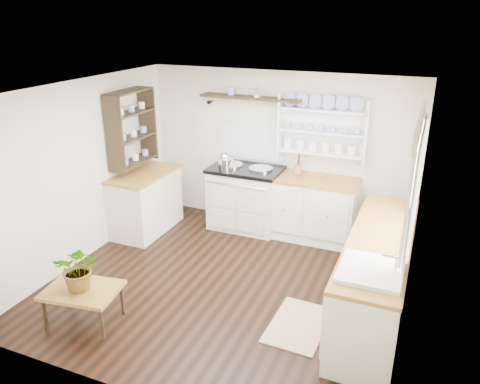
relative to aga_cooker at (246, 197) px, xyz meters
name	(u,v)px	position (x,y,z in m)	size (l,w,h in m)	color
floor	(227,283)	(0.39, -1.57, -0.48)	(4.00, 3.80, 0.01)	black
wall_back	(279,151)	(0.39, 0.33, 0.67)	(4.00, 0.02, 2.30)	beige
wall_right	(414,224)	(2.39, -1.57, 0.67)	(0.02, 3.80, 2.30)	beige
wall_left	(82,172)	(-1.61, -1.57, 0.67)	(0.02, 3.80, 2.30)	beige
ceiling	(224,91)	(0.39, -1.57, 1.82)	(4.00, 3.80, 0.01)	white
window	(416,178)	(2.34, -1.42, 1.09)	(0.08, 1.55, 1.22)	white
aga_cooker	(246,197)	(0.00, 0.00, 0.00)	(1.05, 0.73, 0.97)	beige
back_cabinets	(311,207)	(0.99, 0.03, -0.02)	(1.27, 0.63, 0.90)	beige
right_cabinets	(376,274)	(2.09, -1.47, -0.02)	(0.62, 2.43, 0.90)	beige
belfast_sink	(369,282)	(2.09, -2.22, 0.32)	(0.55, 0.60, 0.45)	white
left_cabinets	(146,201)	(-1.31, -0.67, -0.02)	(0.62, 1.13, 0.90)	beige
plate_rack	(324,128)	(1.04, 0.29, 1.08)	(1.20, 0.22, 0.90)	white
high_shelf	(251,98)	(-0.01, 0.21, 1.43)	(1.50, 0.29, 0.16)	black
left_shelving	(132,127)	(-1.45, -0.67, 1.07)	(0.28, 0.80, 1.05)	black
kettle	(225,161)	(-0.28, -0.12, 0.57)	(0.19, 0.19, 0.23)	silver
utensil_crock	(298,169)	(0.75, 0.11, 0.50)	(0.11, 0.11, 0.13)	#9D6039
center_table	(83,292)	(-0.68, -2.82, -0.12)	(0.81, 0.64, 0.40)	brown
potted_plant	(79,268)	(-0.68, -2.82, 0.17)	(0.44, 0.38, 0.49)	#3F7233
floor_rug	(298,325)	(1.41, -2.03, -0.47)	(0.55, 0.85, 0.02)	#8E7152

